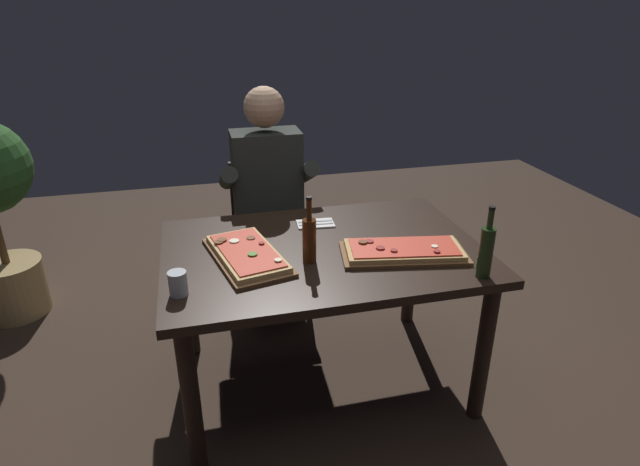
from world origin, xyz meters
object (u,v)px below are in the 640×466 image
dining_table (323,267)px  pizza_rectangular_front (403,251)px  oil_bottle_amber (486,250)px  diner_chair (268,227)px  wine_bottle_dark (309,239)px  seated_diner (269,194)px  pizza_rectangular_left (247,254)px  tumbler_near_camera (178,285)px

dining_table → pizza_rectangular_front: bearing=-25.8°
oil_bottle_amber → diner_chair: 1.48m
wine_bottle_dark → seated_diner: (-0.04, 0.85, -0.10)m
dining_table → wine_bottle_dark: 0.25m
pizza_rectangular_left → wine_bottle_dark: wine_bottle_dark is taller
diner_chair → pizza_rectangular_left: bearing=-103.6°
pizza_rectangular_front → diner_chair: (-0.45, 1.01, -0.27)m
dining_table → wine_bottle_dark: size_ratio=4.82×
dining_table → oil_bottle_amber: size_ratio=4.67×
pizza_rectangular_left → tumbler_near_camera: bearing=-140.7°
oil_bottle_amber → seated_diner: bearing=120.8°
wine_bottle_dark → diner_chair: (-0.04, 0.97, -0.36)m
dining_table → pizza_rectangular_left: size_ratio=2.60×
dining_table → pizza_rectangular_front: size_ratio=2.45×
diner_chair → tumbler_near_camera: bearing=-114.0°
pizza_rectangular_left → diner_chair: size_ratio=0.62×
dining_table → seated_diner: seated_diner is taller
seated_diner → pizza_rectangular_left: bearing=-105.6°
wine_bottle_dark → diner_chair: 1.03m
wine_bottle_dark → diner_chair: size_ratio=0.33×
pizza_rectangular_front → tumbler_near_camera: tumbler_near_camera is taller
seated_diner → diner_chair: bearing=90.0°
wine_bottle_dark → seated_diner: seated_diner is taller
wine_bottle_dark → oil_bottle_amber: 0.71m
pizza_rectangular_front → tumbler_near_camera: bearing=-173.9°
tumbler_near_camera → diner_chair: bearing=66.0°
pizza_rectangular_left → wine_bottle_dark: (0.25, -0.09, 0.09)m
wine_bottle_dark → tumbler_near_camera: (-0.54, -0.14, -0.06)m
dining_table → tumbler_near_camera: size_ratio=14.83×
pizza_rectangular_left → wine_bottle_dark: 0.28m
wine_bottle_dark → tumbler_near_camera: size_ratio=3.08×
wine_bottle_dark → oil_bottle_amber: bearing=-24.6°
pizza_rectangular_left → seated_diner: seated_diner is taller
pizza_rectangular_front → pizza_rectangular_left: same height
dining_table → tumbler_near_camera: bearing=-157.6°
pizza_rectangular_left → wine_bottle_dark: bearing=-19.2°
tumbler_near_camera → oil_bottle_amber: bearing=-7.3°
wine_bottle_dark → tumbler_near_camera: wine_bottle_dark is taller
tumbler_near_camera → seated_diner: 1.11m
pizza_rectangular_left → oil_bottle_amber: (0.89, -0.38, 0.10)m
seated_diner → pizza_rectangular_front: bearing=-63.4°
seated_diner → wine_bottle_dark: bearing=-87.3°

